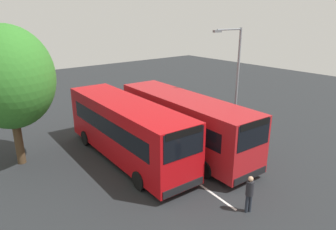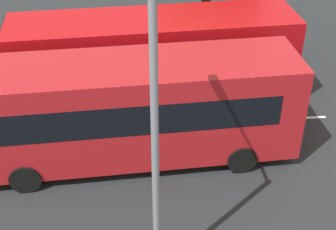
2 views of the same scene
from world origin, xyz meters
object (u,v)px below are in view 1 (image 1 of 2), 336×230
object	(u,v)px
pedestrian	(250,191)
bus_center_left	(184,122)
depot_tree	(8,78)
bus_far_left	(127,128)
street_lamp	(235,75)

from	to	relation	value
pedestrian	bus_center_left	bearing A→B (deg)	5.53
depot_tree	bus_far_left	bearing A→B (deg)	56.68
bus_far_left	pedestrian	world-z (taller)	bus_far_left
depot_tree	pedestrian	bearing A→B (deg)	29.86
bus_far_left	depot_tree	world-z (taller)	depot_tree
bus_center_left	street_lamp	world-z (taller)	street_lamp
bus_far_left	depot_tree	distance (m)	6.62
bus_far_left	pedestrian	distance (m)	7.65
bus_center_left	pedestrian	xyz separation A→B (m)	(6.27, -2.00, -0.85)
bus_center_left	depot_tree	world-z (taller)	depot_tree
street_lamp	bus_far_left	bearing A→B (deg)	-3.16
pedestrian	depot_tree	world-z (taller)	depot_tree
pedestrian	depot_tree	bearing A→B (deg)	53.09
bus_far_left	street_lamp	xyz separation A→B (m)	(1.19, 7.71, 2.29)
pedestrian	depot_tree	size ratio (longest dim) A/B	0.22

